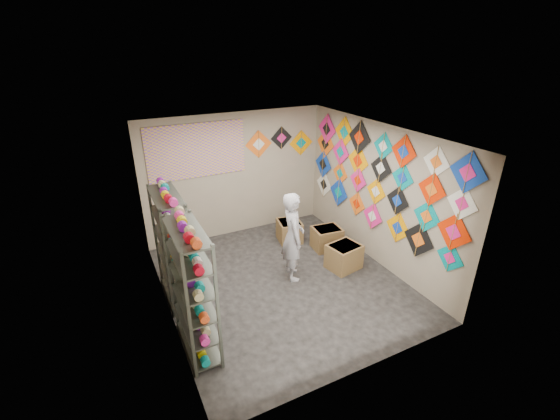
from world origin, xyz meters
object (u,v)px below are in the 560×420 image
carton_a (344,257)px  shopkeeper (293,236)px  shelf_rack_back (173,248)px  shelf_rack_front (193,291)px  carton_b (327,238)px  carton_c (289,231)px

carton_a → shopkeeper: bearing=159.0°
shelf_rack_back → shopkeeper: (2.03, -0.36, -0.12)m
shelf_rack_front → shelf_rack_back: (0.00, 1.30, 0.00)m
carton_a → carton_b: 0.79m
carton_b → carton_a: bearing=-92.6°
shelf_rack_front → carton_a: size_ratio=3.24×
carton_a → carton_b: bearing=71.2°
carton_a → carton_c: size_ratio=1.12×
shopkeeper → carton_a: bearing=-85.0°
shelf_rack_front → carton_c: (2.62, 2.18, -0.72)m
shelf_rack_front → carton_b: bearing=25.8°
shelf_rack_back → shelf_rack_front: bearing=-90.0°
shopkeeper → carton_b: (1.13, 0.59, -0.60)m
carton_a → carton_b: (0.12, 0.78, -0.01)m
carton_a → shelf_rack_front: bearing=-176.4°
shelf_rack_front → carton_c: shelf_rack_front is taller
carton_a → carton_c: carton_a is taller
shelf_rack_front → carton_b: (3.17, 1.53, -0.72)m
shopkeeper → carton_b: 1.41m
carton_a → shelf_rack_back: bearing=159.6°
carton_b → shopkeeper: bearing=-146.5°
shelf_rack_front → carton_a: shelf_rack_front is taller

